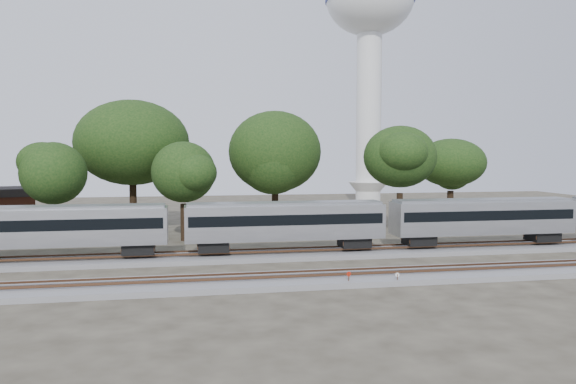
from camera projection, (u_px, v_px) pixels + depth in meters
name	position (u px, v px, depth m)	size (l,w,h in m)	color
ground	(247.00, 273.00, 43.54)	(160.00, 160.00, 0.00)	#383328
track_far	(239.00, 256.00, 49.41)	(160.00, 5.00, 0.73)	slate
track_near	(253.00, 282.00, 39.60)	(160.00, 5.00, 0.73)	slate
train	(484.00, 216.00, 53.48)	(130.37, 3.18, 4.68)	silver
switch_stand_red	(349.00, 277.00, 38.95)	(0.33, 0.14, 1.06)	#512D19
switch_stand_white	(397.00, 277.00, 39.30)	(0.27, 0.15, 0.91)	#512D19
switch_lever	(334.00, 285.00, 38.92)	(0.50, 0.30, 0.30)	#512D19
water_tower	(370.00, 24.00, 95.27)	(15.16, 15.16, 41.97)	silver
tree_2	(54.00, 174.00, 55.29)	(7.40, 7.40, 10.43)	black
tree_3	(132.00, 143.00, 64.69)	(10.63, 10.63, 14.99)	black
tree_4	(184.00, 172.00, 59.01)	(7.40, 7.40, 10.43)	black
tree_5	(275.00, 152.00, 69.67)	(9.59, 9.59, 13.52)	black
tree_6	(400.00, 157.00, 62.84)	(9.01, 9.01, 12.70)	black
tree_7	(451.00, 163.00, 73.28)	(8.15, 8.15, 11.49)	black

